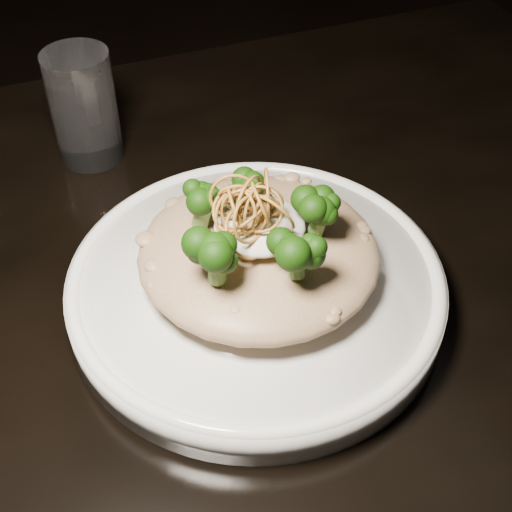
{
  "coord_description": "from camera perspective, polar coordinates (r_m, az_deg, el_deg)",
  "views": [
    {
      "loc": [
        -0.15,
        -0.44,
        1.21
      ],
      "look_at": [
        0.0,
        -0.05,
        0.81
      ],
      "focal_mm": 50.0,
      "sensor_mm": 36.0,
      "label": 1
    }
  ],
  "objects": [
    {
      "name": "cheese",
      "position": [
        0.56,
        0.3,
        2.44
      ],
      "size": [
        0.07,
        0.07,
        0.02
      ],
      "primitive_type": "ellipsoid",
      "color": "white",
      "rests_on": "risotto"
    },
    {
      "name": "risotto",
      "position": [
        0.59,
        0.21,
        0.3
      ],
      "size": [
        0.2,
        0.2,
        0.04
      ],
      "primitive_type": "ellipsoid",
      "color": "brown",
      "rests_on": "plate"
    },
    {
      "name": "shallots",
      "position": [
        0.54,
        -0.16,
        4.24
      ],
      "size": [
        0.06,
        0.06,
        0.04
      ],
      "primitive_type": null,
      "color": "brown",
      "rests_on": "cheese"
    },
    {
      "name": "broccoli",
      "position": [
        0.54,
        -0.04,
        3.49
      ],
      "size": [
        0.16,
        0.16,
        0.06
      ],
      "primitive_type": null,
      "color": "black",
      "rests_on": "risotto"
    },
    {
      "name": "drinking_glass",
      "position": [
        0.77,
        -13.61,
        11.49
      ],
      "size": [
        0.08,
        0.08,
        0.12
      ],
      "primitive_type": "cylinder",
      "rotation": [
        0.0,
        0.0,
        -0.26
      ],
      "color": "silver",
      "rests_on": "table"
    },
    {
      "name": "plate",
      "position": [
        0.61,
        -0.0,
        -2.62
      ],
      "size": [
        0.32,
        0.32,
        0.03
      ],
      "primitive_type": "cylinder",
      "color": "white",
      "rests_on": "table"
    },
    {
      "name": "table",
      "position": [
        0.71,
        -1.79,
        -5.46
      ],
      "size": [
        1.1,
        0.8,
        0.75
      ],
      "color": "black",
      "rests_on": "ground"
    }
  ]
}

